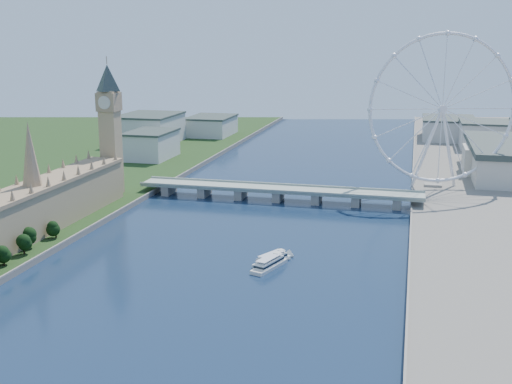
% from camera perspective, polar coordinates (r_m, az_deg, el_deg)
% --- Properties ---
extents(parliament_range, '(24.00, 200.00, 70.00)m').
position_cam_1_polar(parliament_range, '(422.48, -19.09, -1.42)').
color(parliament_range, tan).
rests_on(parliament_range, ground).
extents(big_ben, '(20.02, 20.02, 110.00)m').
position_cam_1_polar(big_ben, '(506.31, -12.90, 6.88)').
color(big_ben, tan).
rests_on(big_ben, ground).
extents(westminster_bridge, '(220.00, 22.00, 9.50)m').
position_cam_1_polar(westminster_bridge, '(495.13, 2.00, 0.02)').
color(westminster_bridge, gray).
rests_on(westminster_bridge, ground).
extents(london_eye, '(113.60, 39.12, 124.30)m').
position_cam_1_polar(london_eye, '(529.75, 16.23, 7.06)').
color(london_eye, silver).
rests_on(london_eye, ground).
extents(county_hall, '(54.00, 144.00, 35.00)m').
position_cam_1_polar(county_hall, '(618.35, 20.68, 1.23)').
color(county_hall, beige).
rests_on(county_hall, ground).
extents(city_skyline, '(505.00, 280.00, 32.00)m').
position_cam_1_polar(city_skyline, '(741.36, 9.17, 5.16)').
color(city_skyline, beige).
rests_on(city_skyline, ground).
extents(tour_boat_near, '(17.17, 31.33, 6.73)m').
position_cam_1_polar(tour_boat_near, '(351.10, 1.18, -6.79)').
color(tour_boat_near, silver).
rests_on(tour_boat_near, ground).
extents(tour_boat_far, '(19.83, 28.74, 6.32)m').
position_cam_1_polar(tour_boat_far, '(358.24, 1.41, -6.37)').
color(tour_boat_far, silver).
rests_on(tour_boat_far, ground).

